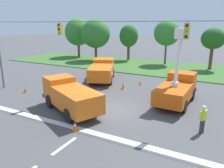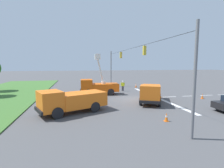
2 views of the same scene
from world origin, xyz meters
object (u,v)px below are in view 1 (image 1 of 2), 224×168
(tree_far_west, at_px, (78,32))
(utility_truck_support_near, at_px, (102,70))
(tree_east, at_px, (167,33))
(tree_west, at_px, (96,34))
(utility_truck_bucket_lift, at_px, (177,88))
(utility_truck_support_far, at_px, (70,95))
(tree_centre, at_px, (129,36))
(traffic_cone_far_left, at_px, (140,82))
(traffic_cone_lane_edge_a, at_px, (25,89))
(tree_far_east, at_px, (213,39))
(road_worker, at_px, (203,118))
(traffic_cone_mid_right, at_px, (75,126))
(traffic_cone_mid_left, at_px, (123,85))

(tree_far_west, bearing_deg, utility_truck_support_near, -45.72)
(tree_east, height_order, utility_truck_support_near, tree_east)
(tree_west, relative_size, utility_truck_bucket_lift, 1.18)
(utility_truck_support_far, bearing_deg, tree_centre, 103.51)
(traffic_cone_far_left, bearing_deg, tree_west, 138.41)
(utility_truck_support_far, xyz_separation_m, traffic_cone_lane_edge_a, (-6.75, 1.60, -0.88))
(tree_west, xyz_separation_m, tree_far_east, (18.82, 0.82, -0.35))
(road_worker, xyz_separation_m, traffic_cone_mid_right, (-6.98, -3.46, -0.68))
(traffic_cone_mid_left, bearing_deg, traffic_cone_far_left, 66.47)
(utility_truck_bucket_lift, distance_m, traffic_cone_far_left, 6.17)
(tree_far_west, xyz_separation_m, tree_west, (5.56, -2.43, -0.12))
(traffic_cone_far_left, bearing_deg, tree_far_east, 64.03)
(traffic_cone_mid_right, bearing_deg, tree_far_east, 76.68)
(tree_far_west, relative_size, road_worker, 4.23)
(traffic_cone_mid_right, height_order, traffic_cone_lane_edge_a, traffic_cone_lane_edge_a)
(traffic_cone_mid_right, bearing_deg, utility_truck_bucket_lift, 61.13)
(road_worker, height_order, traffic_cone_lane_edge_a, road_worker)
(tree_centre, distance_m, road_worker, 27.46)
(utility_truck_support_near, xyz_separation_m, traffic_cone_mid_right, (4.93, -11.69, -0.89))
(utility_truck_bucket_lift, bearing_deg, traffic_cone_mid_right, -118.87)
(tree_west, bearing_deg, road_worker, -44.71)
(tree_west, relative_size, tree_far_east, 1.22)
(tree_far_east, xyz_separation_m, utility_truck_bucket_lift, (-1.29, -16.12, -3.04))
(tree_centre, height_order, traffic_cone_mid_left, tree_centre)
(traffic_cone_mid_right, bearing_deg, tree_centre, 107.04)
(tree_far_east, bearing_deg, utility_truck_support_near, -130.50)
(tree_west, xyz_separation_m, road_worker, (20.08, -19.88, -3.73))
(utility_truck_bucket_lift, xyz_separation_m, road_worker, (2.54, -4.58, -0.33))
(tree_far_west, xyz_separation_m, traffic_cone_far_left, (18.43, -13.85, -4.55))
(tree_far_east, height_order, traffic_cone_mid_left, tree_far_east)
(tree_far_east, xyz_separation_m, traffic_cone_lane_edge_a, (-14.80, -20.07, -4.02))
(road_worker, bearing_deg, traffic_cone_mid_right, -153.65)
(tree_far_west, xyz_separation_m, utility_truck_bucket_lift, (23.10, -17.73, -3.51))
(tree_centre, distance_m, utility_truck_support_far, 24.60)
(tree_far_east, xyz_separation_m, traffic_cone_far_left, (-5.96, -12.24, -4.08))
(tree_far_west, xyz_separation_m, tree_east, (17.57, -0.53, 0.16))
(utility_truck_support_near, bearing_deg, traffic_cone_mid_right, -67.11)
(tree_west, bearing_deg, tree_far_east, 2.50)
(tree_east, height_order, utility_truck_bucket_lift, tree_east)
(utility_truck_support_near, xyz_separation_m, traffic_cone_lane_edge_a, (-4.15, -7.60, -0.86))
(utility_truck_support_near, height_order, road_worker, utility_truck_support_near)
(tree_centre, relative_size, utility_truck_bucket_lift, 1.03)
(traffic_cone_lane_edge_a, bearing_deg, tree_centre, 87.28)
(traffic_cone_mid_right, bearing_deg, road_worker, 26.35)
(tree_far_west, height_order, traffic_cone_far_left, tree_far_west)
(tree_centre, distance_m, tree_east, 7.04)
(tree_far_west, relative_size, tree_west, 1.04)
(tree_west, xyz_separation_m, traffic_cone_mid_left, (11.87, -13.70, -4.35))
(utility_truck_support_near, bearing_deg, road_worker, -34.64)
(tree_far_east, height_order, traffic_cone_lane_edge_a, tree_far_east)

